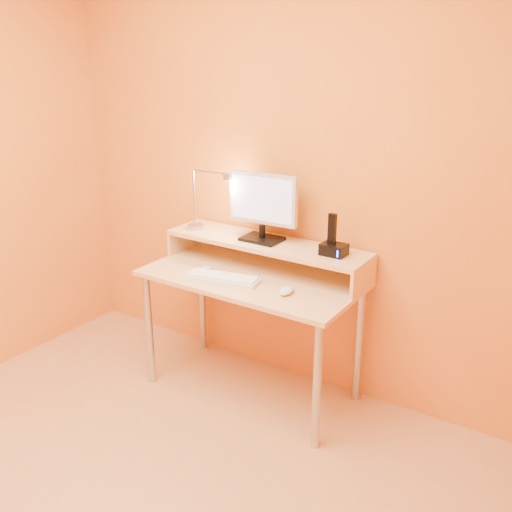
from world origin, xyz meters
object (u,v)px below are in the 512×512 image
Objects in this scene: phone_dock at (334,249)px; remote_control at (200,274)px; mouse at (286,290)px; keyboard at (223,279)px; monitor_panel at (263,199)px; lamp_base at (195,227)px.

phone_dock is 0.74m from remote_control.
phone_dock is 0.33m from mouse.
keyboard is at bearing -149.54° from phone_dock.
monitor_panel is 1.03× the size of keyboard.
mouse is at bearing -43.33° from monitor_panel.
keyboard is (-0.50, -0.29, -0.18)m from phone_dock.
monitor_panel is 0.56m from mouse.
phone_dock is 1.19× the size of mouse.
keyboard reaches higher than remote_control.
mouse is (0.76, -0.22, -0.15)m from lamp_base.
lamp_base is at bearing -177.44° from phone_dock.
lamp_base reaches higher than remote_control.
lamp_base is 0.50m from keyboard.
phone_dock reaches higher than mouse.
mouse reaches higher than remote_control.
mouse is at bearing -7.37° from remote_control.
lamp_base is 0.39m from remote_control.
lamp_base is at bearing 158.25° from mouse.
mouse is at bearing -6.37° from keyboard.
phone_dock is 0.33× the size of keyboard.
phone_dock reaches higher than keyboard.
monitor_panel is at bearing 66.41° from keyboard.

